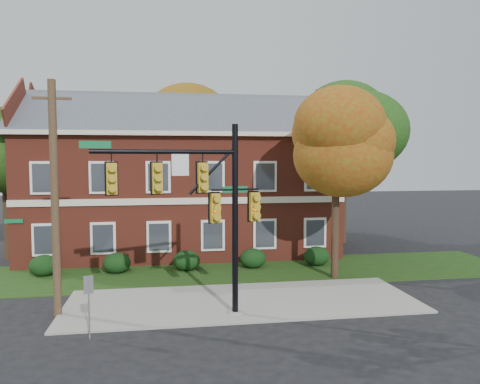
{
  "coord_description": "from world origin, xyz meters",
  "views": [
    {
      "loc": [
        -3.04,
        -17.23,
        5.8
      ],
      "look_at": [
        0.21,
        3.0,
        4.32
      ],
      "focal_mm": 35.0,
      "sensor_mm": 36.0,
      "label": 1
    }
  ],
  "objects": [
    {
      "name": "utility_pole",
      "position": [
        -7.0,
        0.48,
        4.37
      ],
      "size": [
        1.34,
        0.3,
        8.61
      ],
      "rotation": [
        0.0,
        0.0,
        0.06
      ],
      "color": "#432E1F",
      "rests_on": "ground"
    },
    {
      "name": "grass_strip",
      "position": [
        0.0,
        6.0,
        0.02
      ],
      "size": [
        30.0,
        6.0,
        0.04
      ],
      "primitive_type": "cube",
      "color": "#193811",
      "rests_on": "ground"
    },
    {
      "name": "tree_near_right",
      "position": [
        5.22,
        3.87,
        6.67
      ],
      "size": [
        4.5,
        4.25,
        8.58
      ],
      "color": "black",
      "rests_on": "ground"
    },
    {
      "name": "ground",
      "position": [
        0.0,
        0.0,
        0.0
      ],
      "size": [
        120.0,
        120.0,
        0.0
      ],
      "primitive_type": "plane",
      "color": "black",
      "rests_on": "ground"
    },
    {
      "name": "hedge_far_left",
      "position": [
        -9.0,
        6.7,
        0.53
      ],
      "size": [
        1.4,
        1.26,
        1.05
      ],
      "primitive_type": "ellipsoid",
      "color": "black",
      "rests_on": "ground"
    },
    {
      "name": "hedge_far_right",
      "position": [
        5.0,
        6.7,
        0.53
      ],
      "size": [
        1.4,
        1.26,
        1.05
      ],
      "primitive_type": "ellipsoid",
      "color": "black",
      "rests_on": "ground"
    },
    {
      "name": "hedge_center",
      "position": [
        -2.0,
        6.7,
        0.53
      ],
      "size": [
        1.4,
        1.26,
        1.05
      ],
      "primitive_type": "ellipsoid",
      "color": "black",
      "rests_on": "ground"
    },
    {
      "name": "hedge_right",
      "position": [
        1.5,
        6.7,
        0.53
      ],
      "size": [
        1.4,
        1.26,
        1.05
      ],
      "primitive_type": "ellipsoid",
      "color": "black",
      "rests_on": "ground"
    },
    {
      "name": "traffic_signal",
      "position": [
        -1.78,
        -0.74,
        4.36
      ],
      "size": [
        6.23,
        1.27,
        7.03
      ],
      "rotation": [
        0.0,
        0.0,
        0.18
      ],
      "color": "gray",
      "rests_on": "ground"
    },
    {
      "name": "tree_left_rear",
      "position": [
        -11.73,
        10.84,
        6.68
      ],
      "size": [
        5.4,
        5.1,
        8.88
      ],
      "color": "black",
      "rests_on": "ground"
    },
    {
      "name": "tree_far_rear",
      "position": [
        -0.66,
        19.79,
        8.84
      ],
      "size": [
        6.84,
        6.46,
        11.52
      ],
      "color": "black",
      "rests_on": "ground"
    },
    {
      "name": "apartment_building",
      "position": [
        -2.0,
        11.95,
        4.99
      ],
      "size": [
        18.8,
        8.8,
        9.74
      ],
      "color": "maroon",
      "rests_on": "ground"
    },
    {
      "name": "sidewalk",
      "position": [
        0.0,
        1.0,
        0.04
      ],
      "size": [
        14.0,
        5.0,
        0.08
      ],
      "primitive_type": "cube",
      "color": "gray",
      "rests_on": "ground"
    },
    {
      "name": "tree_right_rear",
      "position": [
        9.31,
        12.81,
        8.12
      ],
      "size": [
        6.3,
        5.95,
        10.62
      ],
      "color": "black",
      "rests_on": "ground"
    },
    {
      "name": "hedge_left",
      "position": [
        -5.5,
        6.7,
        0.53
      ],
      "size": [
        1.4,
        1.26,
        1.05
      ],
      "primitive_type": "ellipsoid",
      "color": "black",
      "rests_on": "ground"
    },
    {
      "name": "sign_post",
      "position": [
        -5.5,
        -2.0,
        1.4
      ],
      "size": [
        0.29,
        0.14,
        2.06
      ],
      "rotation": [
        0.0,
        0.0,
        0.37
      ],
      "color": "slate",
      "rests_on": "ground"
    }
  ]
}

